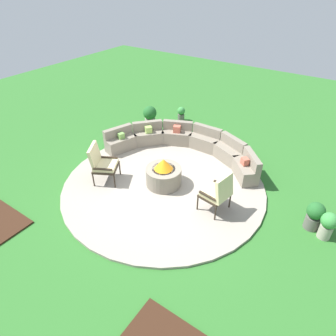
# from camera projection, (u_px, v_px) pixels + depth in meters

# --- Properties ---
(ground_plane) EXTENTS (24.00, 24.00, 0.00)m
(ground_plane) POSITION_uv_depth(u_px,v_px,m) (164.00, 186.00, 7.80)
(ground_plane) COLOR #2D6B28
(patio_circle) EXTENTS (5.25, 5.25, 0.06)m
(patio_circle) POSITION_uv_depth(u_px,v_px,m) (164.00, 185.00, 7.78)
(patio_circle) COLOR #9E9384
(patio_circle) RESTS_ON ground_plane
(fire_pit) EXTENTS (0.92, 0.92, 0.77)m
(fire_pit) POSITION_uv_depth(u_px,v_px,m) (164.00, 174.00, 7.60)
(fire_pit) COLOR gray
(fire_pit) RESTS_ON patio_circle
(curved_stone_bench) EXTENTS (4.55, 2.24, 0.71)m
(curved_stone_bench) POSITION_uv_depth(u_px,v_px,m) (186.00, 145.00, 8.90)
(curved_stone_bench) COLOR gray
(curved_stone_bench) RESTS_ON patio_circle
(lounge_chair_front_left) EXTENTS (0.82, 0.83, 1.06)m
(lounge_chair_front_left) POSITION_uv_depth(u_px,v_px,m) (102.00, 163.00, 7.60)
(lounge_chair_front_left) COLOR #2D2319
(lounge_chair_front_left) RESTS_ON patio_circle
(lounge_chair_front_right) EXTENTS (0.67, 0.69, 1.00)m
(lounge_chair_front_right) POSITION_uv_depth(u_px,v_px,m) (218.00, 192.00, 6.64)
(lounge_chair_front_right) COLOR #2D2319
(lounge_chair_front_right) RESTS_ON patio_circle
(potted_plant_0) EXTENTS (0.38, 0.38, 0.68)m
(potted_plant_0) POSITION_uv_depth(u_px,v_px,m) (315.00, 215.00, 6.35)
(potted_plant_0) COLOR #605B56
(potted_plant_0) RESTS_ON ground_plane
(potted_plant_1) EXTENTS (0.35, 0.35, 0.65)m
(potted_plant_1) POSITION_uv_depth(u_px,v_px,m) (328.00, 224.00, 6.12)
(potted_plant_1) COLOR #A89E8E
(potted_plant_1) RESTS_ON ground_plane
(potted_plant_2) EXTENTS (0.29, 0.29, 0.53)m
(potted_plant_2) POSITION_uv_depth(u_px,v_px,m) (181.00, 113.00, 10.91)
(potted_plant_2) COLOR #605B56
(potted_plant_2) RESTS_ON ground_plane
(potted_plant_3) EXTENTS (0.49, 0.49, 0.69)m
(potted_plant_3) POSITION_uv_depth(u_px,v_px,m) (150.00, 115.00, 10.61)
(potted_plant_3) COLOR #A89E8E
(potted_plant_3) RESTS_ON ground_plane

